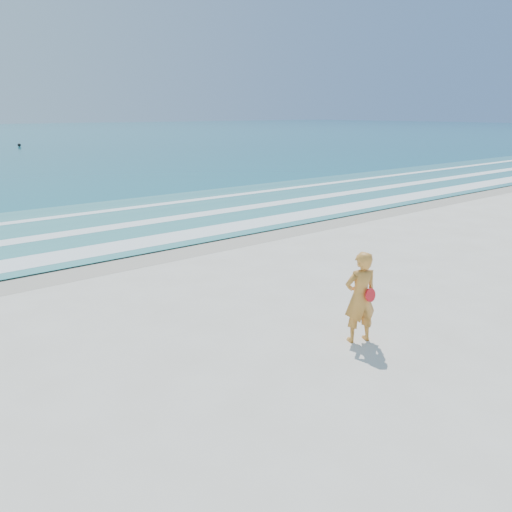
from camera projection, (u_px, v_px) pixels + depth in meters
ground at (379, 358)px, 9.20m from camera, size 400.00×400.00×0.00m
wet_sand at (152, 253)px, 15.97m from camera, size 400.00×2.40×0.00m
shallow at (93, 225)px, 19.72m from camera, size 400.00×10.00×0.01m
foam_near at (134, 244)px, 16.93m from camera, size 400.00×1.40×0.01m
foam_mid at (101, 229)px, 19.11m from camera, size 400.00×0.90×0.01m
foam_far at (72, 215)px, 21.59m from camera, size 400.00×0.60×0.01m
buoy at (19, 145)px, 63.92m from camera, size 0.42×0.42×0.42m
woman at (360, 297)px, 9.65m from camera, size 0.78×0.64×1.83m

